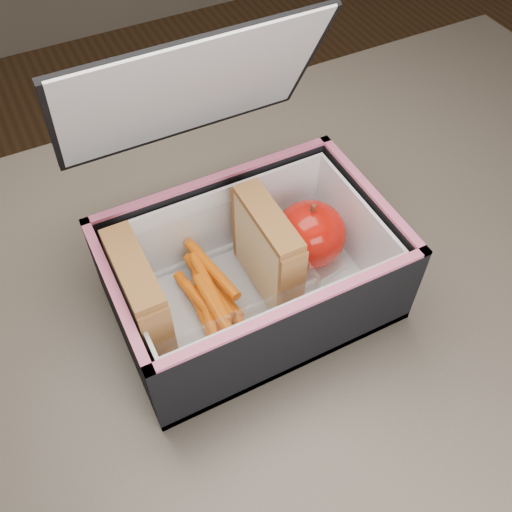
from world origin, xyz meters
The scene contains 9 objects.
ground centered at (0.00, 0.00, 0.00)m, with size 4.00×4.00×0.00m, color brown.
kitchen_table centered at (0.00, 0.00, 0.66)m, with size 1.20×0.80×0.75m.
lunch_bag centered at (-0.06, 0.03, 0.81)m, with size 0.29×0.28×0.27m.
plastic_tub centered at (-0.11, 0.03, 0.80)m, with size 0.19×0.13×0.08m, color white, non-canonical shape.
sandwich_left centered at (-0.18, 0.03, 0.82)m, with size 0.03×0.10×0.11m.
sandwich_right centered at (-0.04, 0.03, 0.82)m, with size 0.03×0.10×0.11m.
carrot_sticks centered at (-0.11, 0.03, 0.78)m, with size 0.05×0.15×0.03m.
paper_napkin centered at (0.02, 0.04, 0.77)m, with size 0.07×0.07×0.01m, color white.
red_apple centered at (0.02, 0.04, 0.81)m, with size 0.09×0.09×0.08m.
Camera 1 is at (-0.22, -0.30, 1.28)m, focal length 40.00 mm.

